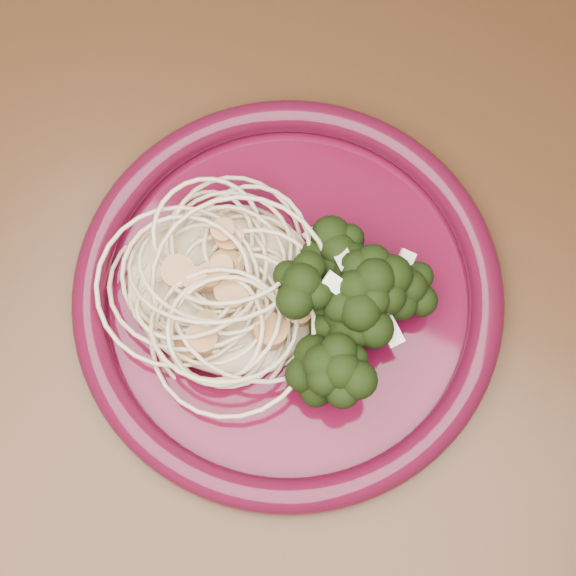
# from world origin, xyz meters

# --- Properties ---
(dining_table) EXTENTS (1.20, 0.80, 0.75)m
(dining_table) POSITION_xyz_m (0.00, 0.00, 0.65)
(dining_table) COLOR #472814
(dining_table) RESTS_ON ground
(dinner_plate) EXTENTS (0.36, 0.36, 0.02)m
(dinner_plate) POSITION_xyz_m (0.07, 0.08, 0.76)
(dinner_plate) COLOR #4A071C
(dinner_plate) RESTS_ON dining_table
(spaghetti_pile) EXTENTS (0.16, 0.15, 0.03)m
(spaghetti_pile) POSITION_xyz_m (0.03, 0.06, 0.77)
(spaghetti_pile) COLOR beige
(spaghetti_pile) RESTS_ON dinner_plate
(scallop_cluster) EXTENTS (0.14, 0.14, 0.04)m
(scallop_cluster) POSITION_xyz_m (0.03, 0.06, 0.80)
(scallop_cluster) COLOR #B97E42
(scallop_cluster) RESTS_ON spaghetti_pile
(broccoli_pile) EXTENTS (0.13, 0.16, 0.05)m
(broccoli_pile) POSITION_xyz_m (0.12, 0.10, 0.78)
(broccoli_pile) COLOR black
(broccoli_pile) RESTS_ON dinner_plate
(onion_garnish) EXTENTS (0.09, 0.11, 0.05)m
(onion_garnish) POSITION_xyz_m (0.12, 0.10, 0.81)
(onion_garnish) COLOR white
(onion_garnish) RESTS_ON broccoli_pile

